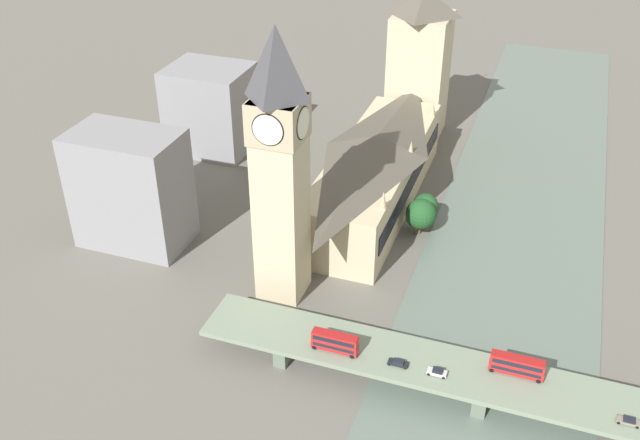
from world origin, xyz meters
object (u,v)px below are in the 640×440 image
at_px(double_decker_bus_mid, 517,365).
at_px(car_southbound_lead, 628,421).
at_px(clock_tower, 280,163).
at_px(double_decker_bus_lead, 335,342).
at_px(parliament_hall, 376,170).
at_px(victoria_tower, 419,64).
at_px(car_southbound_mid, 398,363).
at_px(car_northbound_lead, 437,372).
at_px(road_bridge, 484,381).

bearing_deg(double_decker_bus_mid, car_southbound_lead, 164.05).
bearing_deg(car_southbound_lead, clock_tower, -16.40).
xyz_separation_m(double_decker_bus_lead, car_southbound_lead, (-62.15, 0.45, -2.02)).
distance_m(parliament_hall, victoria_tower, 57.74).
distance_m(double_decker_bus_mid, car_southbound_mid, 25.44).
xyz_separation_m(clock_tower, car_southbound_lead, (-84.52, 24.88, -31.02)).
bearing_deg(car_southbound_lead, car_northbound_lead, -1.06).
relative_size(parliament_hall, victoria_tower, 1.44).
bearing_deg(car_southbound_mid, parliament_hall, -70.69).
relative_size(clock_tower, victoria_tower, 1.23).
height_order(parliament_hall, clock_tower, clock_tower).
bearing_deg(double_decker_bus_mid, double_decker_bus_lead, 8.79).
relative_size(victoria_tower, car_southbound_lead, 12.99).
height_order(road_bridge, car_southbound_mid, car_southbound_mid).
bearing_deg(car_southbound_mid, victoria_tower, -78.57).
bearing_deg(double_decker_bus_lead, parliament_hall, -81.10).
height_order(double_decker_bus_mid, car_northbound_lead, double_decker_bus_mid).
bearing_deg(car_northbound_lead, car_southbound_mid, -0.30).
distance_m(parliament_hall, road_bridge, 85.79).
xyz_separation_m(car_northbound_lead, car_southbound_mid, (8.68, -0.05, -0.13)).
distance_m(double_decker_bus_lead, car_southbound_lead, 62.18).
relative_size(parliament_hall, car_southbound_mid, 18.74).
bearing_deg(clock_tower, victoria_tower, -95.57).
bearing_deg(car_northbound_lead, double_decker_bus_mid, -160.06).
xyz_separation_m(parliament_hall, double_decker_bus_lead, (-11.87, 75.83, -2.63)).
distance_m(parliament_hall, car_southbound_lead, 106.40).
xyz_separation_m(clock_tower, car_northbound_lead, (-45.65, 24.16, -30.92)).
bearing_deg(car_southbound_lead, victoria_tower, -60.69).
xyz_separation_m(victoria_tower, road_bridge, (-45.14, 128.38, -21.82)).
bearing_deg(double_decker_bus_lead, car_southbound_mid, -178.78).
distance_m(road_bridge, car_northbound_lead, 10.54).
bearing_deg(car_southbound_mid, car_northbound_lead, 179.70).
xyz_separation_m(road_bridge, car_southbound_mid, (18.61, 2.83, 1.90)).
xyz_separation_m(parliament_hall, car_southbound_lead, (-74.02, 76.29, -4.64)).
distance_m(victoria_tower, car_northbound_lead, 137.33).
distance_m(victoria_tower, car_southbound_mid, 135.34).
relative_size(road_bridge, double_decker_bus_mid, 11.13).
bearing_deg(car_northbound_lead, road_bridge, -163.85).
xyz_separation_m(parliament_hall, clock_tower, (10.50, 51.41, 26.38)).
xyz_separation_m(clock_tower, victoria_tower, (-10.44, -107.10, -11.13)).
bearing_deg(car_southbound_mid, double_decker_bus_lead, 1.22).
relative_size(road_bridge, car_southbound_lead, 29.13).
height_order(parliament_hall, road_bridge, parliament_hall).
bearing_deg(clock_tower, car_southbound_lead, 163.60).
height_order(double_decker_bus_lead, car_southbound_mid, double_decker_bus_lead).
relative_size(double_decker_bus_lead, car_southbound_lead, 2.40).
xyz_separation_m(double_decker_bus_lead, car_northbound_lead, (-23.27, -0.27, -1.92)).
xyz_separation_m(parliament_hall, road_bridge, (-45.08, 72.69, -6.58)).
relative_size(parliament_hall, road_bridge, 0.64).
bearing_deg(parliament_hall, car_southbound_lead, 134.14).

